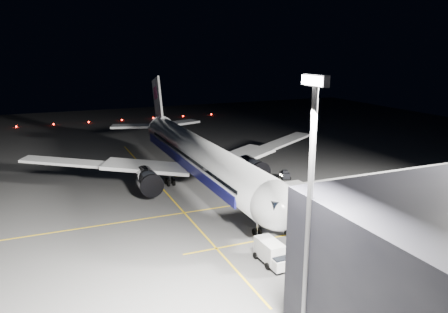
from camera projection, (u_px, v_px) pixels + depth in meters
ground at (200, 187)px, 71.95m from camera, size 200.00×200.00×0.00m
guide_line_main at (224, 207)px, 63.02m from camera, size 0.25×80.00×0.01m
guide_line_cross at (165, 191)px, 69.69m from camera, size 70.00×0.25×0.01m
guide_line_side at (332, 227)px, 56.07m from camera, size 0.25×40.00×0.01m
airliner at (198, 155)px, 71.65m from camera, size 61.48×54.22×16.64m
jet_bridge at (384, 185)px, 57.99m from camera, size 3.60×34.40×6.30m
floodlight_mast_south at (310, 193)px, 30.92m from camera, size 2.40×0.67×20.70m
taxiway_lights at (122, 120)px, 136.21m from camera, size 0.44×60.44×0.44m
service_truck at (272, 253)px, 46.10m from camera, size 4.91×2.29×2.48m
baggage_tug at (285, 175)px, 76.31m from camera, size 2.44×2.14×1.53m
safety_cone_a at (253, 177)px, 76.78m from camera, size 0.34×0.34×0.51m
safety_cone_b at (236, 192)px, 68.70m from camera, size 0.39×0.39×0.59m
safety_cone_c at (270, 173)px, 78.79m from camera, size 0.41×0.41×0.61m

